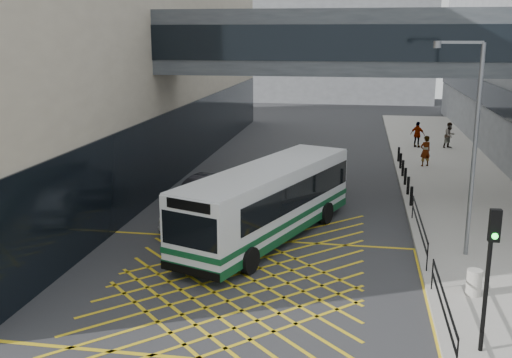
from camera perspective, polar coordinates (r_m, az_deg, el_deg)
The scene contains 17 objects.
ground at distance 19.52m, azimuth -2.03°, elevation -10.20°, with size 120.00×120.00×0.00m, color #333335.
building_far at distance 77.68m, azimuth 5.76°, elevation 14.41°, with size 28.00×16.00×18.00m, color gray.
skybridge at distance 29.48m, azimuth 8.64°, elevation 12.75°, with size 20.00×4.10×3.00m.
pavement at distance 33.81m, azimuth 18.52°, elevation -0.42°, with size 6.00×54.00×0.16m, color #A49F96.
box_junction at distance 19.52m, azimuth -2.03°, elevation -10.19°, with size 12.00×9.00×0.01m.
bus at distance 23.40m, azimuth 1.29°, elevation -2.06°, with size 5.86×10.52×2.90m.
car_white at distance 25.13m, azimuth -5.34°, elevation -3.00°, with size 1.84×4.50×1.43m, color silver.
car_dark at distance 28.59m, azimuth -3.93°, elevation -0.89°, with size 1.82×4.64×1.45m, color black.
car_silver at distance 31.33m, azimuth 5.34°, elevation 0.39°, with size 1.99×4.71×1.46m, color #94989C.
traffic_light at distance 15.54m, azimuth 21.41°, elevation -7.24°, with size 0.27×0.43×3.75m.
street_lamp at distance 21.94m, azimuth 19.75°, elevation 3.79°, with size 1.70×0.27×7.51m.
litter_bin at distance 19.56m, azimuth 20.05°, elevation -9.23°, with size 0.46×0.46×0.80m, color #ADA89E.
kerb_railings at distance 20.63m, azimuth 16.11°, elevation -6.78°, with size 0.05×12.54×1.00m.
bollards at distance 33.37m, azimuth 13.92°, elevation 0.65°, with size 0.14×10.14×0.90m.
pedestrian_a at distance 37.20m, azimuth 15.83°, elevation 2.58°, with size 0.73×0.52×1.83m, color gray.
pedestrian_b at distance 43.71m, azimuth 17.95°, elevation 3.98°, with size 0.87×0.50×1.77m, color gray.
pedestrian_c at distance 43.31m, azimuth 15.13°, elevation 4.10°, with size 1.06×0.51×1.79m, color gray.
Camera 1 is at (3.70, -17.46, 7.90)m, focal length 42.00 mm.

